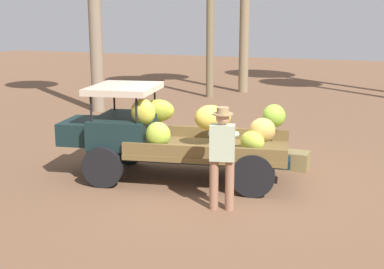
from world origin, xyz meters
name	(u,v)px	position (x,y,z in m)	size (l,w,h in m)	color
ground_plane	(212,178)	(0.00, 0.00, 0.00)	(60.00, 60.00, 0.00)	brown
truck	(165,134)	(0.89, 0.29, 0.90)	(4.63, 2.43, 1.83)	black
farmer	(222,152)	(-0.71, 1.52, 0.99)	(0.53, 0.49, 1.73)	#92654D
wooden_crate	(297,160)	(-1.44, -1.28, 0.18)	(0.46, 0.49, 0.37)	olive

